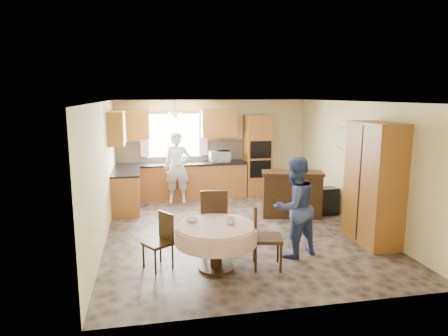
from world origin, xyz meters
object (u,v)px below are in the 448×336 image
object	(u,v)px
chair_left	(161,238)
chair_right	(262,233)
sideboard	(292,195)
cupboard	(374,184)
dining_table	(216,235)
person_dining	(294,207)
oven_tower	(257,155)
chair_back	(214,217)
person_sink	(177,168)

from	to	relation	value
chair_left	chair_right	xyz separation A→B (m)	(1.51, -0.32, 0.09)
sideboard	cupboard	bearing A→B (deg)	-49.69
chair_right	dining_table	bearing A→B (deg)	96.31
person_dining	dining_table	bearing A→B (deg)	-7.75
sideboard	cupboard	world-z (taller)	cupboard
oven_tower	dining_table	distance (m)	4.78
cupboard	person_dining	world-z (taller)	cupboard
oven_tower	cupboard	xyz separation A→B (m)	(1.07, -3.78, 0.02)
oven_tower	chair_back	size ratio (longest dim) A/B	1.95
sideboard	chair_back	distance (m)	2.58
cupboard	chair_right	size ratio (longest dim) A/B	2.15
person_sink	chair_right	bearing A→B (deg)	-71.51
dining_table	person_sink	distance (m)	4.00
sideboard	dining_table	bearing A→B (deg)	-117.16
oven_tower	sideboard	distance (m)	2.11
person_dining	chair_right	bearing A→B (deg)	9.22
person_sink	sideboard	bearing A→B (deg)	-29.52
sideboard	person_dining	distance (m)	2.22
chair_back	chair_right	size ratio (longest dim) A/B	1.08
sideboard	chair_back	bearing A→B (deg)	-126.27
oven_tower	dining_table	xyz separation A→B (m)	(-1.87, -4.37, -0.51)
oven_tower	person_dining	distance (m)	4.12
person_sink	chair_back	bearing A→B (deg)	-78.52
chair_right	person_dining	bearing A→B (deg)	-48.77
chair_back	person_dining	distance (m)	1.34
dining_table	person_sink	xyz separation A→B (m)	(-0.27, 3.98, 0.32)
oven_tower	sideboard	xyz separation A→B (m)	(0.22, -2.02, -0.59)
person_sink	person_dining	bearing A→B (deg)	-61.28
chair_back	sideboard	bearing A→B (deg)	-129.16
chair_left	chair_right	size ratio (longest dim) A/B	0.85
chair_right	chair_left	bearing A→B (deg)	90.26
sideboard	chair_left	distance (m)	3.59
sideboard	chair_right	world-z (taller)	chair_right
dining_table	person_dining	xyz separation A→B (m)	(1.35, 0.29, 0.28)
cupboard	chair_back	world-z (taller)	cupboard
oven_tower	person_dining	size ratio (longest dim) A/B	1.28
sideboard	cupboard	xyz separation A→B (m)	(0.85, -1.76, 0.62)
person_sink	person_dining	size ratio (longest dim) A/B	1.06
oven_tower	chair_back	distance (m)	4.08
chair_right	person_dining	size ratio (longest dim) A/B	0.61
oven_tower	person_sink	world-z (taller)	oven_tower
oven_tower	person_sink	bearing A→B (deg)	-169.67
oven_tower	chair_back	world-z (taller)	oven_tower
chair_right	person_dining	distance (m)	0.79
oven_tower	cupboard	distance (m)	3.92
chair_right	sideboard	bearing A→B (deg)	-17.83
sideboard	chair_back	world-z (taller)	chair_back
oven_tower	chair_back	xyz separation A→B (m)	(-1.77, -3.64, -0.46)
chair_back	person_sink	xyz separation A→B (m)	(-0.36, 3.25, 0.27)
dining_table	person_dining	size ratio (longest dim) A/B	0.75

